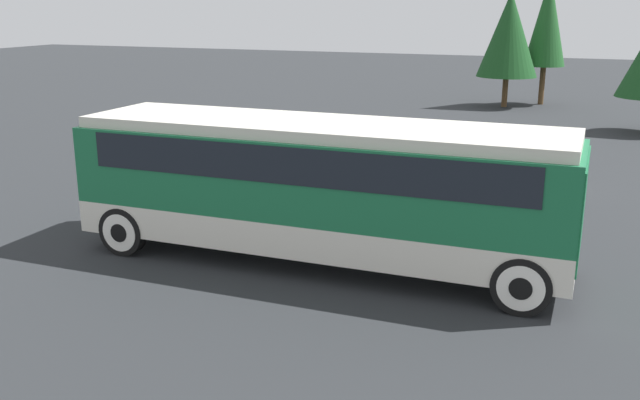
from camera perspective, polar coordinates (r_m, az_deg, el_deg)
name	(u,v)px	position (r m, az deg, el deg)	size (l,w,h in m)	color
ground_plane	(320,260)	(14.86, 0.00, -4.85)	(120.00, 120.00, 0.00)	#26282B
tour_bus	(324,179)	(14.31, 0.36, 1.69)	(10.02, 2.69, 2.90)	silver
parked_car_near	(224,162)	(21.11, -7.68, 3.05)	(4.50, 1.81, 1.29)	#2D5638
parked_car_mid	(488,158)	(21.88, 13.27, 3.31)	(4.09, 1.92, 1.38)	silver
tree_left	(547,21)	(39.09, 17.72, 13.50)	(2.07, 2.07, 6.57)	brown
tree_right	(509,34)	(37.63, 14.88, 12.70)	(3.01, 3.01, 5.73)	brown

